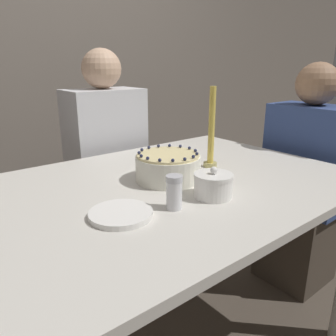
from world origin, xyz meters
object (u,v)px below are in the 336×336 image
(sugar_shaker, at_px, (174,192))
(person_woman_floral, at_px, (303,193))
(cake, at_px, (168,167))
(sugar_bowl, at_px, (213,185))
(candle, at_px, (211,134))
(person_man_blue_shirt, at_px, (108,182))

(sugar_shaker, xyz_separation_m, person_woman_floral, (1.03, 0.14, -0.31))
(cake, relative_size, sugar_bowl, 1.88)
(cake, distance_m, sugar_bowl, 0.22)
(sugar_bowl, bearing_deg, sugar_shaker, 176.87)
(sugar_bowl, height_order, candle, candle)
(sugar_shaker, bearing_deg, candle, 30.60)
(person_man_blue_shirt, xyz_separation_m, person_woman_floral, (0.78, -0.74, -0.03))
(cake, distance_m, person_man_blue_shirt, 0.73)
(cake, distance_m, sugar_shaker, 0.26)
(sugar_shaker, distance_m, person_woman_floral, 1.09)
(sugar_shaker, height_order, person_man_blue_shirt, person_man_blue_shirt)
(cake, bearing_deg, person_woman_floral, -4.39)
(cake, relative_size, person_man_blue_shirt, 0.19)
(cake, relative_size, person_woman_floral, 0.20)
(sugar_bowl, height_order, sugar_shaker, sugar_shaker)
(person_man_blue_shirt, bearing_deg, sugar_shaker, 74.17)
(sugar_shaker, height_order, candle, candle)
(cake, xyz_separation_m, person_woman_floral, (0.89, -0.07, -0.30))
(sugar_shaker, bearing_deg, sugar_bowl, -3.13)
(cake, height_order, candle, candle)
(sugar_bowl, xyz_separation_m, person_man_blue_shirt, (0.09, 0.89, -0.26))
(candle, xyz_separation_m, person_woman_floral, (0.64, -0.09, -0.39))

